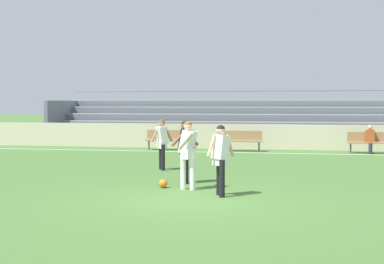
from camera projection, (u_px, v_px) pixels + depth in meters
The scene contains 13 objects.
ground_plane at pixel (189, 201), 11.95m from camera, with size 160.00×160.00×0.00m, color #477033.
field_line_sideline at pixel (241, 153), 23.49m from camera, with size 44.00×0.12×0.01m, color white.
sideline_wall at pixel (246, 137), 25.39m from camera, with size 48.00×0.16×1.15m, color beige.
bleacher_stand at pixel (314, 121), 27.97m from camera, with size 27.54×4.47×2.84m.
bench_near_bin at pixel (241, 139), 24.14m from camera, with size 1.80×0.40×0.90m.
bench_far_right at pixel (166, 138), 24.78m from camera, with size 1.80×0.40×0.90m.
bench_near_wall_gap at pixel (370, 140), 23.13m from camera, with size 1.80×0.40×0.90m.
spectator_seated at pixel (370, 137), 23.01m from camera, with size 0.36×0.42×1.21m.
player_white_pressing_high at pixel (188, 149), 13.45m from camera, with size 0.46×0.60×1.69m.
player_dark_overlapping at pixel (185, 146), 14.54m from camera, with size 0.70×0.52×1.67m.
player_white_wide_left at pixel (221, 154), 12.53m from camera, with size 0.64×0.47×1.64m.
player_white_challenging at pixel (162, 140), 17.45m from camera, with size 0.67×0.49×1.61m.
soccer_ball at pixel (163, 184), 13.78m from camera, with size 0.22×0.22×0.22m, color orange.
Camera 1 is at (2.28, -11.64, 2.14)m, focal length 51.29 mm.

